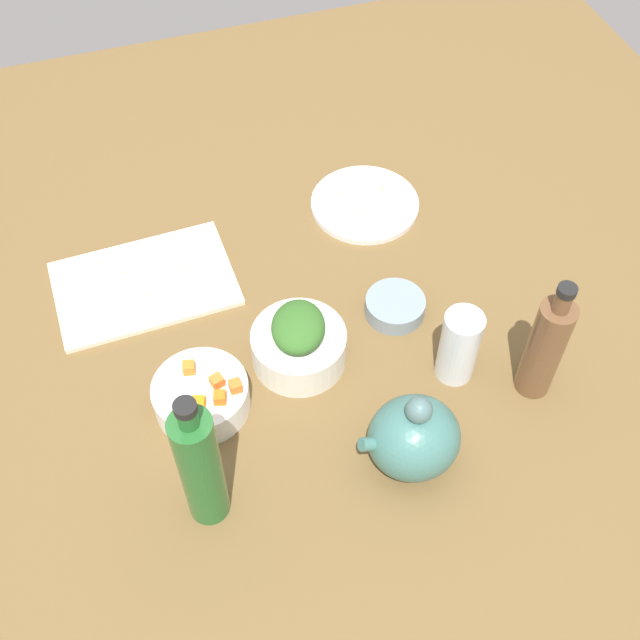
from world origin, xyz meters
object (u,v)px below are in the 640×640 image
at_px(cutting_board, 145,284).
at_px(plate_tofu, 365,204).
at_px(bottle_0, 545,347).
at_px(bottle_1, 200,467).
at_px(teapot, 414,437).
at_px(bowl_greens, 299,347).
at_px(bowl_small_side, 395,306).
at_px(drinking_glass_0, 459,346).
at_px(bowl_carrots, 201,396).

height_order(cutting_board, plate_tofu, plate_tofu).
relative_size(bottle_0, bottle_1, 0.87).
bearing_deg(teapot, bottle_1, -3.26).
relative_size(plate_tofu, bowl_greens, 1.35).
relative_size(bowl_greens, bottle_1, 0.56).
relative_size(bowl_small_side, bottle_1, 0.37).
bearing_deg(plate_tofu, bottle_0, 103.68).
distance_m(bowl_greens, bowl_small_side, 0.19).
height_order(plate_tofu, drinking_glass_0, drinking_glass_0).
bearing_deg(bowl_small_side, bottle_1, 33.23).
relative_size(plate_tofu, bottle_1, 0.75).
bearing_deg(teapot, cutting_board, -55.55).
distance_m(plate_tofu, bottle_1, 0.67).
relative_size(cutting_board, plate_tofu, 1.49).
height_order(plate_tofu, bowl_small_side, bowl_small_side).
bearing_deg(teapot, plate_tofu, -102.91).
xyz_separation_m(bowl_greens, teapot, (-0.10, 0.23, 0.03)).
height_order(cutting_board, teapot, teapot).
bearing_deg(drinking_glass_0, bowl_greens, -23.58).
relative_size(cutting_board, teapot, 1.97).
distance_m(bowl_greens, drinking_glass_0, 0.25).
xyz_separation_m(cutting_board, bowl_greens, (-0.21, 0.23, 0.03)).
bearing_deg(bottle_1, bowl_small_side, -146.77).
bearing_deg(bowl_small_side, bowl_greens, 12.91).
relative_size(plate_tofu, bowl_small_side, 2.02).
bearing_deg(bowl_carrots, plate_tofu, -139.11).
bearing_deg(bottle_0, bowl_carrots, -13.78).
relative_size(cutting_board, drinking_glass_0, 2.25).
height_order(bowl_greens, teapot, teapot).
distance_m(bowl_small_side, teapot, 0.28).
distance_m(bowl_small_side, bottle_0, 0.27).
relative_size(plate_tofu, teapot, 1.32).
height_order(bottle_0, bottle_1, bottle_1).
xyz_separation_m(cutting_board, teapot, (-0.32, 0.46, 0.06)).
height_order(cutting_board, bowl_greens, bowl_greens).
relative_size(bowl_greens, teapot, 0.98).
relative_size(bowl_small_side, teapot, 0.65).
bearing_deg(drinking_glass_0, teapot, 44.62).
height_order(bowl_carrots, bowl_small_side, bowl_carrots).
xyz_separation_m(teapot, drinking_glass_0, (-0.13, -0.12, 0.01)).
bearing_deg(cutting_board, bowl_greens, 132.07).
distance_m(teapot, bottle_0, 0.25).
bearing_deg(cutting_board, plate_tofu, -171.22).
distance_m(cutting_board, bottle_0, 0.69).
bearing_deg(bowl_carrots, bowl_small_side, -167.08).
distance_m(bottle_0, bottle_1, 0.54).
bearing_deg(bottle_0, bottle_1, 4.76).
distance_m(bowl_greens, bowl_carrots, 0.17).
bearing_deg(teapot, bowl_greens, -65.31).
bearing_deg(plate_tofu, bowl_greens, 53.41).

